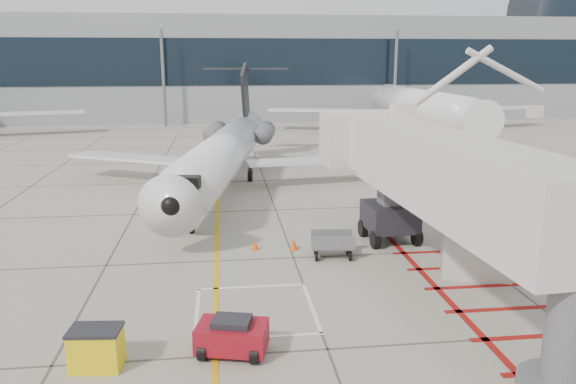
{
  "coord_description": "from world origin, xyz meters",
  "views": [
    {
      "loc": [
        -3.01,
        -19.07,
        8.56
      ],
      "look_at": [
        0.0,
        6.0,
        2.5
      ],
      "focal_mm": 35.0,
      "sensor_mm": 36.0,
      "label": 1
    }
  ],
  "objects": [
    {
      "name": "ground_plane",
      "position": [
        0.0,
        0.0,
        0.0
      ],
      "size": [
        260.0,
        260.0,
        0.0
      ],
      "primitive_type": "plane",
      "color": "#9E9A88",
      "rests_on": "ground"
    },
    {
      "name": "regional_jet",
      "position": [
        -3.37,
        15.1,
        3.96
      ],
      "size": [
        28.84,
        33.92,
        7.92
      ],
      "primitive_type": null,
      "rotation": [
        0.0,
        0.0,
        -0.17
      ],
      "color": "white",
      "rests_on": "ground_plane"
    },
    {
      "name": "jet_bridge",
      "position": [
        5.27,
        -0.25,
        3.86
      ],
      "size": [
        10.39,
        19.85,
        7.71
      ],
      "primitive_type": null,
      "rotation": [
        0.0,
        0.0,
        0.07
      ],
      "color": "silver",
      "rests_on": "ground_plane"
    },
    {
      "name": "pushback_tug",
      "position": [
        -2.85,
        -3.88,
        0.6
      ],
      "size": [
        2.29,
        1.73,
        1.19
      ],
      "primitive_type": null,
      "rotation": [
        0.0,
        0.0,
        -0.24
      ],
      "color": "maroon",
      "rests_on": "ground_plane"
    },
    {
      "name": "spill_bin",
      "position": [
        -6.67,
        -4.2,
        0.6
      ],
      "size": [
        1.47,
        1.05,
        1.21
      ],
      "primitive_type": null,
      "rotation": [
        0.0,
        0.0,
        -0.09
      ],
      "color": "yellow",
      "rests_on": "ground_plane"
    },
    {
      "name": "baggage_cart",
      "position": [
        1.71,
        3.87,
        0.58
      ],
      "size": [
        1.96,
        1.35,
        1.17
      ],
      "primitive_type": null,
      "rotation": [
        0.0,
        0.0,
        -0.1
      ],
      "color": "#5E5E63",
      "rests_on": "ground_plane"
    },
    {
      "name": "ground_power_unit",
      "position": [
        7.01,
        1.14,
        1.04
      ],
      "size": [
        3.0,
        2.31,
        2.09
      ],
      "primitive_type": null,
      "rotation": [
        0.0,
        0.0,
        -0.33
      ],
      "color": "#BAB9B1",
      "rests_on": "ground_plane"
    },
    {
      "name": "cone_nose",
      "position": [
        -1.61,
        5.31,
        0.24
      ],
      "size": [
        0.34,
        0.34,
        0.48
      ],
      "primitive_type": "cone",
      "color": "#ED4E0C",
      "rests_on": "ground_plane"
    },
    {
      "name": "cone_side",
      "position": [
        0.15,
        5.08,
        0.27
      ],
      "size": [
        0.38,
        0.38,
        0.53
      ],
      "primitive_type": "cone",
      "color": "#EB540C",
      "rests_on": "ground_plane"
    },
    {
      "name": "terminal_building",
      "position": [
        10.0,
        70.0,
        7.0
      ],
      "size": [
        180.0,
        28.0,
        14.0
      ],
      "primitive_type": "cube",
      "color": "gray",
      "rests_on": "ground_plane"
    },
    {
      "name": "terminal_glass_band",
      "position": [
        10.0,
        55.95,
        8.0
      ],
      "size": [
        180.0,
        0.1,
        6.0
      ],
      "primitive_type": "cube",
      "color": "black",
      "rests_on": "ground_plane"
    },
    {
      "name": "bg_aircraft_c",
      "position": [
        19.56,
        46.0,
        5.65
      ],
      "size": [
        33.91,
        37.68,
        11.3
      ],
      "primitive_type": null,
      "color": "silver",
      "rests_on": "ground_plane"
    }
  ]
}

